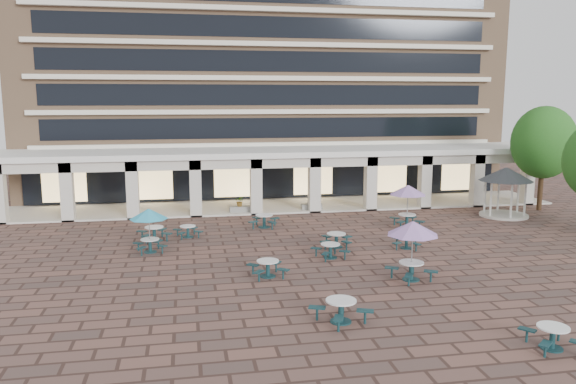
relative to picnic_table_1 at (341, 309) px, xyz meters
The scene contains 19 objects.
ground 7.75m from the picnic_table_1, 78.93° to the left, with size 120.00×120.00×0.00m, color brown.
apartment_building 35.23m from the picnic_table_1, 87.43° to the left, with size 40.00×15.50×25.20m.
retail_arcade 22.57m from the picnic_table_1, 86.21° to the left, with size 42.00×6.60×4.40m.
picnic_table_1 is the anchor object (origin of this frame).
picnic_table_2 7.09m from the picnic_table_1, 28.78° to the right, with size 1.84×1.84×0.77m.
picnic_table_4 13.39m from the picnic_table_1, 124.10° to the left, with size 2.04×2.04×2.36m.
picnic_table_5 6.05m from the picnic_table_1, 108.00° to the left, with size 1.88×1.88×0.77m.
picnic_table_6 6.31m from the picnic_table_1, 42.82° to the left, with size 2.34×2.34×2.70m.
picnic_table_7 11.25m from the picnic_table_1, 55.80° to the left, with size 1.91×1.91×0.70m.
picnic_table_8 15.49m from the picnic_table_1, 118.42° to the left, with size 2.09×2.09×0.80m.
picnic_table_9 15.75m from the picnic_table_1, 92.37° to the left, with size 2.18×2.18×0.82m.
picnic_table_10 8.41m from the picnic_table_1, 78.03° to the left, with size 1.92×1.92×0.75m.
picnic_table_11 16.56m from the picnic_table_1, 59.58° to the left, with size 2.34×2.34×2.70m.
picnic_table_12 15.03m from the picnic_table_1, 111.27° to the left, with size 1.79×1.79×0.69m.
picnic_table_13 10.57m from the picnic_table_1, 75.72° to the left, with size 2.07×2.07×0.78m.
gazebo 23.03m from the picnic_table_1, 44.76° to the left, with size 3.67×3.67×3.42m.
tree_east_c 27.17m from the picnic_table_1, 41.43° to the left, with size 4.57×4.57×7.61m.
planter_left 20.56m from the picnic_table_1, 94.83° to the left, with size 1.50×0.71×1.25m.
planter_right 20.79m from the picnic_table_1, 80.27° to the left, with size 1.50×0.60×1.19m.
Camera 1 is at (-6.90, -26.48, 8.11)m, focal length 35.00 mm.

